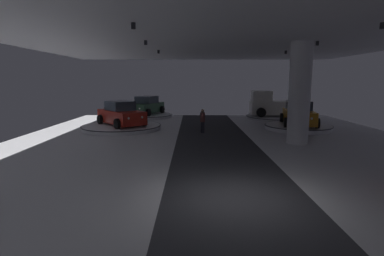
{
  "coord_description": "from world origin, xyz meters",
  "views": [
    {
      "loc": [
        -1.3,
        -8.52,
        3.41
      ],
      "look_at": [
        -1.26,
        4.47,
        1.4
      ],
      "focal_mm": 28.42,
      "sensor_mm": 36.0,
      "label": 1
    }
  ],
  "objects_px": {
    "display_car_far_right": "(298,114)",
    "display_car_far_left": "(120,114)",
    "display_platform_far_right": "(297,127)",
    "display_platform_far_left": "(121,127)",
    "column_right": "(299,93)",
    "display_car_deep_left": "(145,106)",
    "pickup_truck_deep_right": "(275,106)",
    "display_platform_deep_right": "(278,117)",
    "display_platform_deep_left": "(146,116)",
    "visitor_walking_near": "(202,119)"
  },
  "relations": [
    {
      "from": "display_car_far_right",
      "to": "display_car_far_left",
      "type": "height_order",
      "value": "display_car_far_right"
    },
    {
      "from": "display_platform_far_right",
      "to": "display_platform_far_left",
      "type": "relative_size",
      "value": 0.83
    },
    {
      "from": "display_car_far_right",
      "to": "display_platform_far_left",
      "type": "xyz_separation_m",
      "value": [
        -12.59,
        0.05,
        -0.92
      ]
    },
    {
      "from": "column_right",
      "to": "display_platform_far_left",
      "type": "bearing_deg",
      "value": 155.79
    },
    {
      "from": "display_car_deep_left",
      "to": "pickup_truck_deep_right",
      "type": "height_order",
      "value": "pickup_truck_deep_right"
    },
    {
      "from": "display_car_far_right",
      "to": "display_platform_deep_right",
      "type": "relative_size",
      "value": 0.73
    },
    {
      "from": "display_platform_far_left",
      "to": "display_platform_deep_right",
      "type": "distance_m",
      "value": 14.61
    },
    {
      "from": "display_platform_deep_left",
      "to": "pickup_truck_deep_right",
      "type": "relative_size",
      "value": 0.9
    },
    {
      "from": "pickup_truck_deep_right",
      "to": "visitor_walking_near",
      "type": "relative_size",
      "value": 3.42
    },
    {
      "from": "display_car_far_left",
      "to": "display_car_deep_left",
      "type": "height_order",
      "value": "display_car_deep_left"
    },
    {
      "from": "display_platform_far_left",
      "to": "column_right",
      "type": "bearing_deg",
      "value": -24.21
    },
    {
      "from": "display_platform_deep_left",
      "to": "visitor_walking_near",
      "type": "bearing_deg",
      "value": -60.09
    },
    {
      "from": "display_car_deep_left",
      "to": "visitor_walking_near",
      "type": "xyz_separation_m",
      "value": [
        5.02,
        -8.77,
        -0.16
      ]
    },
    {
      "from": "display_platform_deep_left",
      "to": "display_car_deep_left",
      "type": "relative_size",
      "value": 1.08
    },
    {
      "from": "display_platform_far_right",
      "to": "display_car_deep_left",
      "type": "relative_size",
      "value": 1.02
    },
    {
      "from": "display_platform_far_left",
      "to": "pickup_truck_deep_right",
      "type": "distance_m",
      "value": 14.37
    },
    {
      "from": "column_right",
      "to": "display_platform_deep_right",
      "type": "xyz_separation_m",
      "value": [
        2.24,
        11.33,
        -2.62
      ]
    },
    {
      "from": "pickup_truck_deep_right",
      "to": "display_platform_far_left",
      "type": "bearing_deg",
      "value": -153.23
    },
    {
      "from": "column_right",
      "to": "display_platform_far_right",
      "type": "height_order",
      "value": "column_right"
    },
    {
      "from": "display_platform_far_left",
      "to": "visitor_walking_near",
      "type": "height_order",
      "value": "visitor_walking_near"
    },
    {
      "from": "display_platform_far_right",
      "to": "display_car_deep_left",
      "type": "distance_m",
      "value": 13.94
    },
    {
      "from": "display_platform_far_right",
      "to": "visitor_walking_near",
      "type": "xyz_separation_m",
      "value": [
        -6.86,
        -1.52,
        0.73
      ]
    },
    {
      "from": "display_platform_far_right",
      "to": "display_platform_deep_left",
      "type": "xyz_separation_m",
      "value": [
        -11.88,
        7.22,
        -0.01
      ]
    },
    {
      "from": "column_right",
      "to": "display_platform_deep_left",
      "type": "height_order",
      "value": "column_right"
    },
    {
      "from": "display_platform_deep_left",
      "to": "display_car_deep_left",
      "type": "height_order",
      "value": "display_car_deep_left"
    },
    {
      "from": "display_car_deep_left",
      "to": "display_platform_deep_right",
      "type": "height_order",
      "value": "display_car_deep_left"
    },
    {
      "from": "column_right",
      "to": "display_platform_far_right",
      "type": "xyz_separation_m",
      "value": [
        1.71,
        4.81,
        -2.57
      ]
    },
    {
      "from": "display_car_far_left",
      "to": "display_platform_deep_right",
      "type": "relative_size",
      "value": 0.72
    },
    {
      "from": "display_platform_far_left",
      "to": "pickup_truck_deep_right",
      "type": "bearing_deg",
      "value": 26.77
    },
    {
      "from": "pickup_truck_deep_right",
      "to": "visitor_walking_near",
      "type": "height_order",
      "value": "pickup_truck_deep_right"
    },
    {
      "from": "display_platform_deep_left",
      "to": "display_car_far_right",
      "type": "bearing_deg",
      "value": -31.15
    },
    {
      "from": "display_platform_deep_right",
      "to": "display_car_far_right",
      "type": "bearing_deg",
      "value": -94.64
    },
    {
      "from": "visitor_walking_near",
      "to": "display_platform_deep_left",
      "type": "bearing_deg",
      "value": 119.91
    },
    {
      "from": "display_platform_far_left",
      "to": "display_platform_deep_left",
      "type": "height_order",
      "value": "display_platform_deep_left"
    },
    {
      "from": "display_platform_far_left",
      "to": "display_platform_deep_left",
      "type": "bearing_deg",
      "value": 84.37
    },
    {
      "from": "column_right",
      "to": "display_platform_far_left",
      "type": "distance_m",
      "value": 12.2
    },
    {
      "from": "display_platform_far_right",
      "to": "display_platform_deep_right",
      "type": "relative_size",
      "value": 0.76
    },
    {
      "from": "display_platform_deep_right",
      "to": "visitor_walking_near",
      "type": "relative_size",
      "value": 3.84
    },
    {
      "from": "display_platform_deep_right",
      "to": "visitor_walking_near",
      "type": "xyz_separation_m",
      "value": [
        -7.39,
        -8.03,
        0.77
      ]
    },
    {
      "from": "pickup_truck_deep_right",
      "to": "visitor_walking_near",
      "type": "distance_m",
      "value": 10.72
    },
    {
      "from": "display_platform_far_right",
      "to": "display_car_far_right",
      "type": "relative_size",
      "value": 1.04
    },
    {
      "from": "display_car_far_left",
      "to": "display_platform_deep_right",
      "type": "xyz_separation_m",
      "value": [
        13.14,
        6.41,
        -0.93
      ]
    },
    {
      "from": "display_car_far_right",
      "to": "display_car_deep_left",
      "type": "xyz_separation_m",
      "value": [
        -11.88,
        7.22,
        -0.01
      ]
    },
    {
      "from": "display_platform_deep_right",
      "to": "visitor_walking_near",
      "type": "bearing_deg",
      "value": -132.6
    },
    {
      "from": "display_platform_deep_right",
      "to": "pickup_truck_deep_right",
      "type": "height_order",
      "value": "pickup_truck_deep_right"
    },
    {
      "from": "display_platform_far_left",
      "to": "display_platform_far_right",
      "type": "bearing_deg",
      "value": -0.35
    },
    {
      "from": "display_platform_far_left",
      "to": "display_platform_deep_right",
      "type": "height_order",
      "value": "display_platform_far_left"
    },
    {
      "from": "display_platform_far_right",
      "to": "display_platform_deep_right",
      "type": "xyz_separation_m",
      "value": [
        0.53,
        6.51,
        -0.05
      ]
    },
    {
      "from": "display_platform_deep_left",
      "to": "display_platform_deep_right",
      "type": "relative_size",
      "value": 0.8
    },
    {
      "from": "display_platform_far_right",
      "to": "display_platform_deep_left",
      "type": "bearing_deg",
      "value": 148.73
    }
  ]
}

